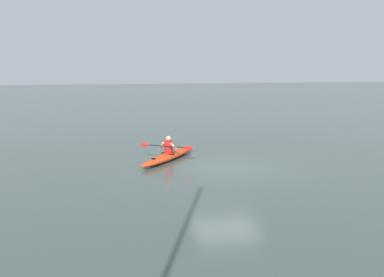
{
  "coord_description": "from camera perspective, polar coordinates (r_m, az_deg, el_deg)",
  "views": [
    {
      "loc": [
        4.96,
        16.9,
        3.91
      ],
      "look_at": [
        1.72,
        1.68,
        1.46
      ],
      "focal_mm": 43.96,
      "sensor_mm": 36.0,
      "label": 1
    }
  ],
  "objects": [
    {
      "name": "kayaker",
      "position": [
        19.39,
        -2.9,
        -0.88
      ],
      "size": [
        1.99,
        1.44,
        0.7
      ],
      "color": "red",
      "rests_on": "kayak"
    },
    {
      "name": "kayak",
      "position": [
        19.53,
        -2.81,
        -2.14
      ],
      "size": [
        3.13,
        4.02,
        0.31
      ],
      "color": "red",
      "rests_on": "ground"
    },
    {
      "name": "ground_plane",
      "position": [
        18.04,
        4.25,
        -3.58
      ],
      "size": [
        160.0,
        160.0,
        0.0
      ],
      "primitive_type": "plane",
      "color": "#384742"
    }
  ]
}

